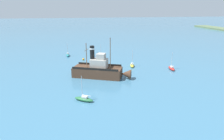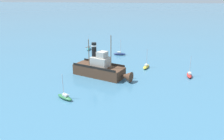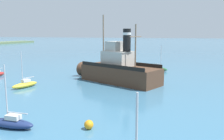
{
  "view_description": "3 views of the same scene",
  "coord_description": "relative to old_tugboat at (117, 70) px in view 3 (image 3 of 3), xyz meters",
  "views": [
    {
      "loc": [
        45.8,
        -6.09,
        16.64
      ],
      "look_at": [
        0.16,
        2.94,
        2.01
      ],
      "focal_mm": 32.0,
      "sensor_mm": 36.0,
      "label": 1
    },
    {
      "loc": [
        50.37,
        8.74,
        19.53
      ],
      "look_at": [
        -0.06,
        2.76,
        1.97
      ],
      "focal_mm": 38.0,
      "sensor_mm": 36.0,
      "label": 2
    },
    {
      "loc": [
        -34.18,
        -9.94,
        7.23
      ],
      "look_at": [
        -1.26,
        0.75,
        1.78
      ],
      "focal_mm": 38.0,
      "sensor_mm": 36.0,
      "label": 3
    }
  ],
  "objects": [
    {
      "name": "sailboat_yellow",
      "position": [
        -7.32,
        10.61,
        -1.4
      ],
      "size": [
        3.96,
        2.11,
        4.9
      ],
      "color": "gold",
      "rests_on": "ground"
    },
    {
      "name": "sailboat_green",
      "position": [
        12.81,
        -4.74,
        -1.4
      ],
      "size": [
        3.02,
        3.77,
        4.9
      ],
      "color": "#286B3D",
      "rests_on": "ground"
    },
    {
      "name": "old_tugboat",
      "position": [
        0.0,
        0.0,
        0.0
      ],
      "size": [
        8.77,
        14.57,
        9.9
      ],
      "color": "#4C3323",
      "rests_on": "ground"
    },
    {
      "name": "sailboat_navy",
      "position": [
        -19.05,
        2.68,
        -1.4
      ],
      "size": [
        1.23,
        3.84,
        4.9
      ],
      "color": "navy",
      "rests_on": "ground"
    },
    {
      "name": "mooring_buoy",
      "position": [
        -17.45,
        -3.07,
        -1.47
      ],
      "size": [
        0.71,
        0.71,
        0.71
      ],
      "primitive_type": "sphere",
      "color": "orange",
      "rests_on": "ground"
    },
    {
      "name": "ground_plane",
      "position": [
        1.05,
        -0.07,
        -1.83
      ],
      "size": [
        600.0,
        600.0,
        0.0
      ],
      "primitive_type": "plane",
      "color": "teal"
    }
  ]
}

